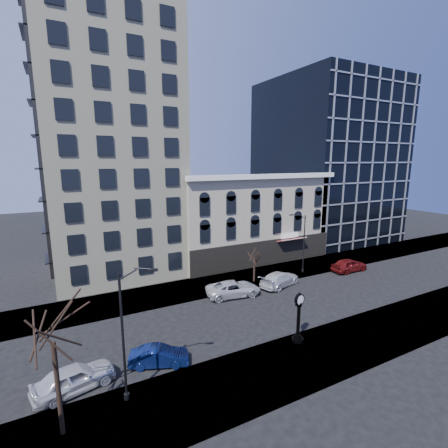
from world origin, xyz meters
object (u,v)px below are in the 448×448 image
car_near_a (74,378)px  car_near_b (159,356)px  street_lamp_near (132,300)px  street_clock (298,319)px

car_near_a → car_near_b: bearing=-103.5°
street_lamp_near → car_near_b: street_lamp_near is taller
street_clock → car_near_b: street_clock is taller
street_lamp_near → street_clock: bearing=24.5°
street_clock → car_near_b: size_ratio=1.00×
street_lamp_near → car_near_a: size_ratio=1.70×
street_clock → car_near_a: street_clock is taller
street_clock → car_near_a: 16.23m
street_clock → car_near_a: bearing=159.7°
street_lamp_near → car_near_a: (-3.27, 2.70, -5.64)m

